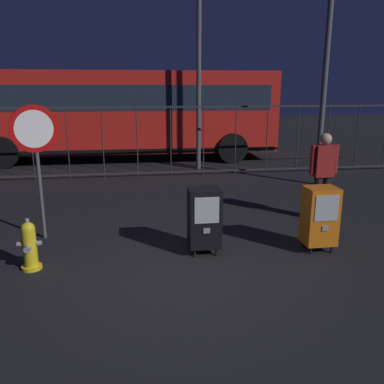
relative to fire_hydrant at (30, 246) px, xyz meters
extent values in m
plane|color=black|center=(2.07, -0.67, -0.35)|extent=(60.00, 60.00, 0.00)
cylinder|color=yellow|center=(0.00, 0.00, -0.33)|extent=(0.28, 0.28, 0.05)
cylinder|color=yellow|center=(0.00, 0.00, -0.03)|extent=(0.19, 0.19, 0.55)
sphere|color=yellow|center=(0.00, 0.00, 0.25)|extent=(0.19, 0.19, 0.19)
cylinder|color=gray|center=(0.00, 0.00, 0.37)|extent=(0.06, 0.06, 0.05)
cylinder|color=gray|center=(0.00, -0.13, 0.00)|extent=(0.09, 0.08, 0.09)
cylinder|color=gray|center=(-0.13, 0.00, 0.03)|extent=(0.07, 0.07, 0.07)
cylinder|color=gray|center=(0.13, 0.00, 0.03)|extent=(0.07, 0.07, 0.07)
cylinder|color=black|center=(2.35, 0.08, -0.29)|extent=(0.04, 0.04, 0.12)
cylinder|color=black|center=(2.68, 0.08, -0.29)|extent=(0.04, 0.04, 0.12)
cylinder|color=black|center=(2.35, 0.36, -0.29)|extent=(0.04, 0.04, 0.12)
cylinder|color=black|center=(2.68, 0.36, -0.29)|extent=(0.04, 0.04, 0.12)
cube|color=black|center=(2.52, 0.22, 0.22)|extent=(0.48, 0.40, 0.90)
cube|color=#B2B7BF|center=(2.52, 0.01, 0.40)|extent=(0.36, 0.01, 0.40)
cube|color=gray|center=(2.52, 0.01, 0.08)|extent=(0.10, 0.02, 0.08)
cylinder|color=black|center=(4.13, -0.08, -0.29)|extent=(0.04, 0.04, 0.12)
cylinder|color=black|center=(4.47, -0.08, -0.29)|extent=(0.04, 0.04, 0.12)
cylinder|color=black|center=(4.13, 0.20, -0.29)|extent=(0.04, 0.04, 0.12)
cylinder|color=black|center=(4.47, 0.20, -0.29)|extent=(0.04, 0.04, 0.12)
cube|color=orange|center=(4.30, 0.06, 0.22)|extent=(0.48, 0.40, 0.90)
cube|color=#B2B7BF|center=(4.30, -0.15, 0.40)|extent=(0.36, 0.01, 0.40)
cube|color=gray|center=(4.30, -0.15, 0.08)|extent=(0.10, 0.02, 0.08)
cylinder|color=#4C4F54|center=(-0.06, 1.24, 0.75)|extent=(0.06, 0.06, 2.20)
cylinder|color=red|center=(-0.06, 1.22, 1.50)|extent=(0.71, 0.31, 0.76)
cylinder|color=white|center=(-0.06, 1.21, 1.50)|extent=(0.56, 0.23, 0.60)
cylinder|color=black|center=(4.93, 1.51, 0.07)|extent=(0.14, 0.14, 0.85)
cylinder|color=black|center=(5.11, 1.51, 0.07)|extent=(0.14, 0.14, 0.85)
cube|color=maroon|center=(5.02, 1.51, 0.80)|extent=(0.36, 0.20, 0.60)
sphere|color=tan|center=(5.02, 1.51, 1.21)|extent=(0.22, 0.22, 0.22)
cylinder|color=maroon|center=(4.79, 1.51, 0.83)|extent=(0.09, 0.09, 0.55)
cylinder|color=maroon|center=(5.25, 1.51, 0.83)|extent=(0.09, 0.09, 0.55)
cube|color=#2D2D33|center=(2.07, 5.91, 1.60)|extent=(18.00, 0.04, 0.05)
cube|color=#2D2D33|center=(2.07, 5.91, -0.25)|extent=(18.00, 0.04, 0.05)
cylinder|color=#2D2D33|center=(-1.24, 5.91, 0.65)|extent=(0.03, 0.03, 2.00)
cylinder|color=#2D2D33|center=(-0.30, 5.91, 0.65)|extent=(0.03, 0.03, 2.00)
cylinder|color=#2D2D33|center=(0.65, 5.91, 0.65)|extent=(0.03, 0.03, 2.00)
cylinder|color=#2D2D33|center=(1.60, 5.91, 0.65)|extent=(0.03, 0.03, 2.00)
cylinder|color=#2D2D33|center=(2.54, 5.91, 0.65)|extent=(0.03, 0.03, 2.00)
cylinder|color=#2D2D33|center=(3.49, 5.91, 0.65)|extent=(0.03, 0.03, 2.00)
cylinder|color=#2D2D33|center=(4.44, 5.91, 0.65)|extent=(0.03, 0.03, 2.00)
cylinder|color=#2D2D33|center=(5.39, 5.91, 0.65)|extent=(0.03, 0.03, 2.00)
cylinder|color=#2D2D33|center=(6.33, 5.91, 0.65)|extent=(0.03, 0.03, 2.00)
cylinder|color=#2D2D33|center=(7.28, 5.91, 0.65)|extent=(0.03, 0.03, 2.00)
cylinder|color=#2D2D33|center=(8.23, 5.91, 0.65)|extent=(0.03, 0.03, 2.00)
cube|color=red|center=(1.12, 8.91, 1.32)|extent=(10.54, 2.66, 2.65)
cube|color=#1E2838|center=(1.12, 8.91, 1.80)|extent=(9.91, 2.67, 0.80)
cube|color=black|center=(1.12, 8.91, 0.10)|extent=(10.33, 2.66, 0.16)
cylinder|color=black|center=(4.77, 7.61, 0.15)|extent=(1.00, 0.29, 1.00)
cylinder|color=black|center=(4.81, 10.11, 0.15)|extent=(1.00, 0.29, 1.00)
cylinder|color=black|center=(-2.57, 7.72, 0.15)|extent=(1.00, 0.29, 1.00)
cylinder|color=black|center=(-2.54, 10.22, 0.15)|extent=(1.00, 0.29, 1.00)
cylinder|color=#4C4F54|center=(3.49, 6.77, 3.51)|extent=(0.14, 0.14, 7.72)
cylinder|color=#4C4F54|center=(6.24, 4.26, 3.24)|extent=(0.14, 0.14, 7.18)
camera|label=1|loc=(1.48, -5.54, 2.15)|focal=37.83mm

